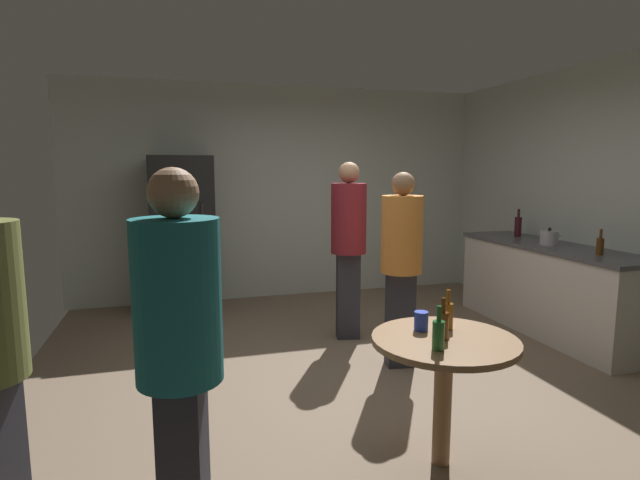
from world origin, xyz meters
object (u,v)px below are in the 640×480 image
at_px(foreground_table, 444,356).
at_px(person_in_maroon_shirt, 349,236).
at_px(person_in_orange_shirt, 401,255).
at_px(kettle, 549,238).
at_px(beer_bottle_amber, 448,315).
at_px(refrigerator, 183,235).
at_px(wine_bottle_on_counter, 518,226).
at_px(beer_bottle_brown, 443,324).
at_px(beer_bottle_green, 438,334).
at_px(plastic_cup_blue, 421,321).
at_px(beer_bottle_on_counter, 600,246).
at_px(person_in_teal_shirt, 179,343).

xyz_separation_m(foreground_table, person_in_maroon_shirt, (0.20, 2.16, 0.38)).
xyz_separation_m(person_in_maroon_shirt, person_in_orange_shirt, (0.19, -0.79, -0.06)).
relative_size(kettle, beer_bottle_amber, 1.06).
xyz_separation_m(refrigerator, beer_bottle_amber, (1.42, -3.44, -0.08)).
xyz_separation_m(wine_bottle_on_counter, beer_bottle_amber, (-2.19, -2.25, -0.20)).
distance_m(beer_bottle_brown, person_in_maroon_shirt, 2.19).
bearing_deg(beer_bottle_green, plastic_cup_blue, 78.49).
bearing_deg(person_in_maroon_shirt, person_in_orange_shirt, 24.94).
distance_m(beer_bottle_on_counter, person_in_orange_shirt, 1.82).
height_order(person_in_orange_shirt, person_in_teal_shirt, person_in_teal_shirt).
relative_size(foreground_table, plastic_cup_blue, 7.27).
xyz_separation_m(refrigerator, plastic_cup_blue, (1.26, -3.43, -0.11)).
relative_size(beer_bottle_amber, person_in_maroon_shirt, 0.13).
distance_m(person_in_maroon_shirt, person_in_teal_shirt, 2.98).
bearing_deg(kettle, plastic_cup_blue, -144.37).
distance_m(wine_bottle_on_counter, person_in_orange_shirt, 2.16).
bearing_deg(person_in_maroon_shirt, foreground_table, 6.49).
distance_m(kettle, beer_bottle_on_counter, 0.61).
bearing_deg(person_in_teal_shirt, person_in_orange_shirt, 57.26).
bearing_deg(person_in_teal_shirt, person_in_maroon_shirt, 70.77).
bearing_deg(plastic_cup_blue, beer_bottle_brown, -76.08).
height_order(beer_bottle_on_counter, beer_bottle_green, beer_bottle_on_counter).
bearing_deg(beer_bottle_on_counter, person_in_teal_shirt, -157.18).
height_order(wine_bottle_on_counter, beer_bottle_green, wine_bottle_on_counter).
relative_size(refrigerator, person_in_orange_shirt, 1.11).
height_order(wine_bottle_on_counter, person_in_teal_shirt, person_in_teal_shirt).
height_order(beer_bottle_amber, person_in_orange_shirt, person_in_orange_shirt).
bearing_deg(beer_bottle_brown, person_in_maroon_shirt, 84.21).
relative_size(beer_bottle_on_counter, person_in_teal_shirt, 0.14).
relative_size(kettle, beer_bottle_green, 1.06).
bearing_deg(refrigerator, beer_bottle_on_counter, -34.73).
height_order(wine_bottle_on_counter, person_in_orange_shirt, person_in_orange_shirt).
relative_size(kettle, plastic_cup_blue, 2.22).
bearing_deg(foreground_table, person_in_maroon_shirt, 84.83).
bearing_deg(plastic_cup_blue, foreground_table, -66.25).
xyz_separation_m(beer_bottle_green, person_in_teal_shirt, (-1.26, -0.21, 0.15)).
xyz_separation_m(beer_bottle_on_counter, beer_bottle_amber, (-2.09, -1.01, -0.17)).
xyz_separation_m(foreground_table, beer_bottle_green, (-0.13, -0.15, 0.19)).
relative_size(beer_bottle_brown, person_in_teal_shirt, 0.14).
relative_size(person_in_maroon_shirt, person_in_teal_shirt, 1.04).
distance_m(beer_bottle_green, plastic_cup_blue, 0.31).
bearing_deg(refrigerator, beer_bottle_green, -72.19).
bearing_deg(beer_bottle_amber, person_in_orange_shirt, 76.85).
bearing_deg(kettle, beer_bottle_green, -140.34).
relative_size(beer_bottle_on_counter, plastic_cup_blue, 2.09).
distance_m(foreground_table, person_in_teal_shirt, 1.48).
relative_size(foreground_table, beer_bottle_green, 3.48).
xyz_separation_m(wine_bottle_on_counter, beer_bottle_green, (-2.41, -2.53, -0.20)).
bearing_deg(foreground_table, beer_bottle_brown, -148.33).
xyz_separation_m(wine_bottle_on_counter, beer_bottle_brown, (-2.31, -2.40, -0.20)).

